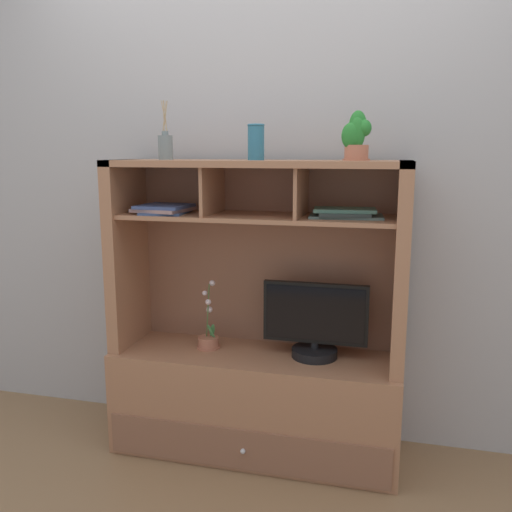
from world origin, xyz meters
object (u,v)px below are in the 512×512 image
object	(u,v)px
media_console	(256,365)
diffuser_bottle	(166,147)
potted_orchid	(209,337)
potted_succulent	(356,138)
magazine_stack_left	(345,213)
magazine_stack_centre	(165,209)
tv_monitor	(315,325)
ceramic_vase	(256,142)

from	to	relation	value
media_console	diffuser_bottle	xyz separation A→B (m)	(-0.45, 0.01, 1.05)
potted_orchid	potted_succulent	world-z (taller)	potted_succulent
magazine_stack_left	diffuser_bottle	size ratio (longest dim) A/B	1.23
magazine_stack_left	diffuser_bottle	world-z (taller)	diffuser_bottle
potted_orchid	magazine_stack_centre	xyz separation A→B (m)	(-0.19, -0.04, 0.63)
media_console	tv_monitor	world-z (taller)	media_console
magazine_stack_left	magazine_stack_centre	distance (m)	0.84
media_console	tv_monitor	size ratio (longest dim) A/B	2.89
potted_orchid	tv_monitor	bearing A→B (deg)	1.01
tv_monitor	potted_succulent	size ratio (longest dim) A/B	2.34
media_console	magazine_stack_left	distance (m)	0.86
magazine_stack_centre	potted_succulent	size ratio (longest dim) A/B	1.28
media_console	magazine_stack_left	bearing A→B (deg)	-0.02
media_console	potted_orchid	xyz separation A→B (m)	(-0.24, -0.00, 0.12)
media_console	potted_succulent	bearing A→B (deg)	-3.72
ceramic_vase	tv_monitor	bearing A→B (deg)	2.25
media_console	potted_orchid	bearing A→B (deg)	-179.40
magazine_stack_centre	diffuser_bottle	distance (m)	0.29
potted_orchid	ceramic_vase	world-z (taller)	ceramic_vase
tv_monitor	potted_orchid	distance (m)	0.53
potted_orchid	magazine_stack_centre	world-z (taller)	magazine_stack_centre
potted_succulent	potted_orchid	bearing A→B (deg)	177.80
tv_monitor	magazine_stack_left	size ratio (longest dim) A/B	1.46
potted_succulent	magazine_stack_left	bearing A→B (deg)	144.46
diffuser_bottle	media_console	bearing A→B (deg)	-1.57
magazine_stack_centre	potted_succulent	bearing A→B (deg)	1.06
media_console	potted_orchid	world-z (taller)	media_console
potted_succulent	ceramic_vase	size ratio (longest dim) A/B	1.31
potted_orchid	media_console	bearing A→B (deg)	0.60
potted_orchid	potted_succulent	distance (m)	1.18
potted_orchid	ceramic_vase	distance (m)	0.97
potted_orchid	ceramic_vase	xyz separation A→B (m)	(0.24, -0.00, 0.94)
magazine_stack_centre	ceramic_vase	bearing A→B (deg)	5.36
media_console	ceramic_vase	size ratio (longest dim) A/B	8.89
tv_monitor	potted_succulent	bearing A→B (deg)	-12.27
magazine_stack_centre	ceramic_vase	xyz separation A→B (m)	(0.44, 0.04, 0.31)
media_console	potted_orchid	size ratio (longest dim) A/B	4.14
potted_orchid	diffuser_bottle	xyz separation A→B (m)	(-0.20, 0.01, 0.92)
diffuser_bottle	potted_succulent	world-z (taller)	diffuser_bottle
tv_monitor	diffuser_bottle	world-z (taller)	diffuser_bottle
magazine_stack_left	diffuser_bottle	bearing A→B (deg)	179.17
tv_monitor	magazine_stack_centre	xyz separation A→B (m)	(-0.72, -0.05, 0.53)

